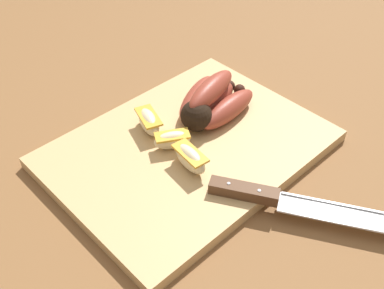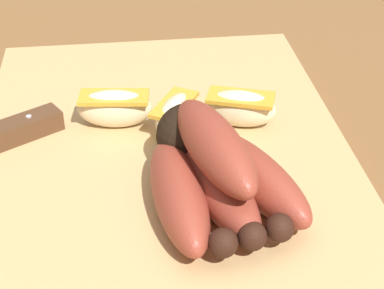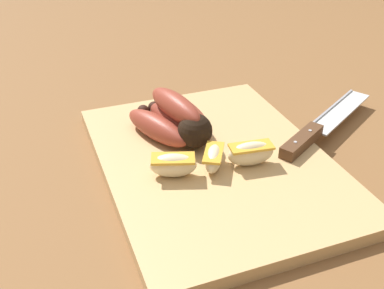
% 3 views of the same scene
% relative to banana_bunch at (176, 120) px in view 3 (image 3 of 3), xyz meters
% --- Properties ---
extents(ground_plane, '(6.00, 6.00, 0.00)m').
position_rel_banana_bunch_xyz_m(ground_plane, '(-0.09, -0.01, -0.05)').
color(ground_plane, brown).
extents(cutting_board, '(0.43, 0.32, 0.02)m').
position_rel_banana_bunch_xyz_m(cutting_board, '(-0.08, -0.03, -0.04)').
color(cutting_board, tan).
rests_on(cutting_board, ground_plane).
extents(banana_bunch, '(0.15, 0.13, 0.07)m').
position_rel_banana_bunch_xyz_m(banana_bunch, '(0.00, 0.00, 0.00)').
color(banana_bunch, black).
rests_on(banana_bunch, cutting_board).
extents(chefs_knife, '(0.17, 0.26, 0.02)m').
position_rel_banana_bunch_xyz_m(chefs_knife, '(-0.07, -0.21, -0.02)').
color(chefs_knife, silver).
rests_on(chefs_knife, cutting_board).
extents(apple_wedge_near, '(0.06, 0.05, 0.03)m').
position_rel_banana_bunch_xyz_m(apple_wedge_near, '(-0.10, -0.02, -0.01)').
color(apple_wedge_near, beige).
rests_on(apple_wedge_near, cutting_board).
extents(apple_wedge_middle, '(0.05, 0.07, 0.03)m').
position_rel_banana_bunch_xyz_m(apple_wedge_middle, '(-0.10, 0.04, -0.01)').
color(apple_wedge_middle, beige).
rests_on(apple_wedge_middle, cutting_board).
extents(apple_wedge_far, '(0.03, 0.07, 0.04)m').
position_rel_banana_bunch_xyz_m(apple_wedge_far, '(-0.11, -0.07, -0.01)').
color(apple_wedge_far, beige).
rests_on(apple_wedge_far, cutting_board).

